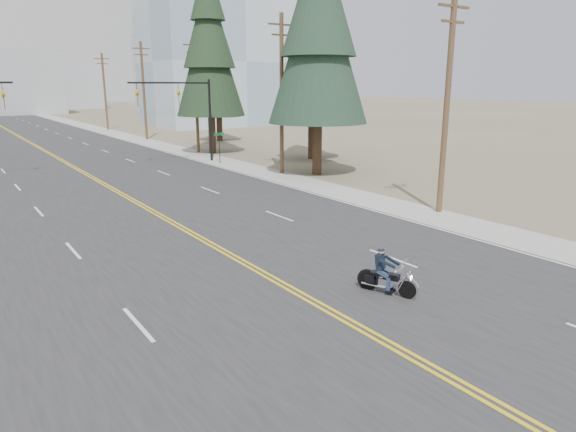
# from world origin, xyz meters

# --- Properties ---
(ground_plane) EXTENTS (400.00, 400.00, 0.00)m
(ground_plane) POSITION_xyz_m (0.00, 0.00, 0.00)
(ground_plane) COLOR #776D56
(ground_plane) RESTS_ON ground
(road) EXTENTS (20.00, 200.00, 0.01)m
(road) POSITION_xyz_m (0.00, 70.00, 0.01)
(road) COLOR #303033
(road) RESTS_ON ground
(sidewalk_right) EXTENTS (3.00, 200.00, 0.01)m
(sidewalk_right) POSITION_xyz_m (11.50, 70.00, 0.01)
(sidewalk_right) COLOR #A5A5A0
(sidewalk_right) RESTS_ON ground
(traffic_mast_right) EXTENTS (7.10, 0.26, 7.00)m
(traffic_mast_right) POSITION_xyz_m (8.98, 32.00, 4.94)
(traffic_mast_right) COLOR black
(traffic_mast_right) RESTS_ON ground
(street_sign) EXTENTS (0.90, 0.06, 2.62)m
(street_sign) POSITION_xyz_m (10.80, 30.00, 1.80)
(street_sign) COLOR black
(street_sign) RESTS_ON ground
(utility_pole_a) EXTENTS (2.20, 0.30, 11.00)m
(utility_pole_a) POSITION_xyz_m (12.50, 8.00, 5.73)
(utility_pole_a) COLOR brown
(utility_pole_a) RESTS_ON ground
(utility_pole_b) EXTENTS (2.20, 0.30, 11.50)m
(utility_pole_b) POSITION_xyz_m (12.50, 23.00, 5.98)
(utility_pole_b) COLOR brown
(utility_pole_b) RESTS_ON ground
(utility_pole_c) EXTENTS (2.20, 0.30, 11.00)m
(utility_pole_c) POSITION_xyz_m (12.50, 38.00, 5.73)
(utility_pole_c) COLOR brown
(utility_pole_c) RESTS_ON ground
(utility_pole_d) EXTENTS (2.20, 0.30, 11.50)m
(utility_pole_d) POSITION_xyz_m (12.50, 53.00, 5.98)
(utility_pole_d) COLOR brown
(utility_pole_d) RESTS_ON ground
(utility_pole_e) EXTENTS (2.20, 0.30, 11.00)m
(utility_pole_e) POSITION_xyz_m (12.50, 70.00, 5.73)
(utility_pole_e) COLOR brown
(utility_pole_e) RESTS_ON ground
(glass_building) EXTENTS (24.00, 16.00, 20.00)m
(glass_building) POSITION_xyz_m (32.00, 70.00, 10.00)
(glass_building) COLOR #9EB5CC
(glass_building) RESTS_ON ground
(haze_bldg_b) EXTENTS (18.00, 14.00, 14.00)m
(haze_bldg_b) POSITION_xyz_m (8.00, 125.00, 7.00)
(haze_bldg_b) COLOR #ADB2B7
(haze_bldg_b) RESTS_ON ground
(haze_bldg_c) EXTENTS (16.00, 12.00, 18.00)m
(haze_bldg_c) POSITION_xyz_m (40.00, 110.00, 9.00)
(haze_bldg_c) COLOR #B7BCC6
(haze_bldg_c) RESTS_ON ground
(haze_bldg_e) EXTENTS (14.00, 14.00, 12.00)m
(haze_bldg_e) POSITION_xyz_m (25.00, 150.00, 6.00)
(haze_bldg_e) COLOR #B7BCC6
(haze_bldg_e) RESTS_ON ground
(motorcyclist) EXTENTS (1.49, 2.08, 1.49)m
(motorcyclist) POSITION_xyz_m (2.37, 1.67, 0.75)
(motorcyclist) COLOR black
(motorcyclist) RESTS_ON ground
(conifer_near) EXTENTS (7.21, 7.21, 19.09)m
(conifer_near) POSITION_xyz_m (14.42, 21.12, 10.96)
(conifer_near) COLOR #382619
(conifer_near) RESTS_ON ground
(conifer_mid) EXTENTS (5.87, 5.87, 15.65)m
(conifer_mid) POSITION_xyz_m (19.16, 28.08, 8.98)
(conifer_mid) COLOR #382619
(conifer_mid) RESTS_ON ground
(conifer_tall) EXTENTS (6.54, 6.54, 18.18)m
(conifer_tall) POSITION_xyz_m (13.50, 36.87, 10.44)
(conifer_tall) COLOR #382619
(conifer_tall) RESTS_ON ground
(conifer_far) EXTENTS (5.38, 5.38, 14.41)m
(conifer_far) POSITION_xyz_m (19.34, 46.80, 8.26)
(conifer_far) COLOR #382619
(conifer_far) RESTS_ON ground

